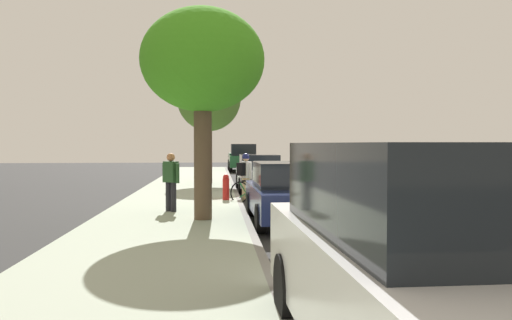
% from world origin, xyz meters
% --- Properties ---
extents(ground, '(70.68, 70.68, 0.00)m').
position_xyz_m(ground, '(0.00, 0.00, 0.00)').
color(ground, '#2F2F2F').
extents(sidewalk, '(3.74, 44.18, 0.14)m').
position_xyz_m(sidewalk, '(4.10, 0.00, 0.07)').
color(sidewalk, '#9FAA96').
rests_on(sidewalk, ground).
extents(curb_edge, '(0.16, 44.18, 0.14)m').
position_xyz_m(curb_edge, '(2.16, 0.00, 0.07)').
color(curb_edge, gray).
rests_on(curb_edge, ground).
extents(lane_stripe_centre, '(0.14, 44.20, 0.01)m').
position_xyz_m(lane_stripe_centre, '(-2.65, 0.01, 0.00)').
color(lane_stripe_centre, white).
rests_on(lane_stripe_centre, ground).
extents(lane_stripe_bike_edge, '(0.12, 44.18, 0.01)m').
position_xyz_m(lane_stripe_bike_edge, '(0.69, 0.00, 0.00)').
color(lane_stripe_bike_edge, white).
rests_on(lane_stripe_bike_edge, ground).
extents(parked_pickup_green_nearest, '(2.03, 5.30, 1.95)m').
position_xyz_m(parked_pickup_green_nearest, '(1.00, -18.40, 0.90)').
color(parked_pickup_green_nearest, '#1E512D').
rests_on(parked_pickup_green_nearest, ground).
extents(parked_sedan_grey_second, '(1.85, 4.41, 1.52)m').
position_xyz_m(parked_sedan_grey_second, '(1.11, -2.96, 0.75)').
color(parked_sedan_grey_second, slate).
rests_on(parked_sedan_grey_second, ground).
extents(parked_sedan_dark_blue_mid, '(1.89, 4.42, 1.52)m').
position_xyz_m(parked_sedan_dark_blue_mid, '(1.14, 5.84, 0.75)').
color(parked_sedan_dark_blue_mid, navy).
rests_on(parked_sedan_dark_blue_mid, ground).
extents(parked_suv_white_far, '(2.04, 4.74, 1.99)m').
position_xyz_m(parked_suv_white_far, '(1.22, 14.28, 1.03)').
color(parked_suv_white_far, white).
rests_on(parked_suv_white_far, ground).
extents(bicycle_at_curb, '(1.54, 0.96, 0.79)m').
position_xyz_m(bicycle_at_curb, '(1.69, 1.27, 0.39)').
color(bicycle_at_curb, black).
rests_on(bicycle_at_curb, ground).
extents(cyclist_with_backpack, '(0.53, 0.55, 1.65)m').
position_xyz_m(cyclist_with_backpack, '(1.91, 0.84, 1.00)').
color(cyclist_with_backpack, '#C6B284').
rests_on(cyclist_with_backpack, ground).
extents(street_tree_near_cyclist, '(2.97, 2.97, 5.51)m').
position_xyz_m(street_tree_near_cyclist, '(3.23, -5.61, 4.08)').
color(street_tree_near_cyclist, '#48332B').
rests_on(street_tree_near_cyclist, sidewalk).
extents(street_tree_mid_block, '(3.01, 3.01, 5.12)m').
position_xyz_m(street_tree_mid_block, '(3.23, 5.88, 3.95)').
color(street_tree_mid_block, brown).
rests_on(street_tree_mid_block, sidewalk).
extents(pedestrian_on_phone, '(0.49, 0.45, 1.59)m').
position_xyz_m(pedestrian_on_phone, '(4.13, 4.39, 1.03)').
color(pedestrian_on_phone, black).
rests_on(pedestrian_on_phone, sidewalk).
extents(fire_hydrant, '(0.22, 0.22, 0.84)m').
position_xyz_m(fire_hydrant, '(2.59, 1.62, 0.56)').
color(fire_hydrant, red).
rests_on(fire_hydrant, sidewalk).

